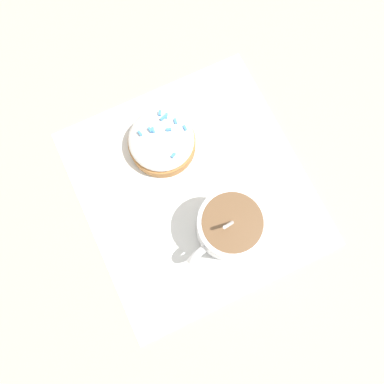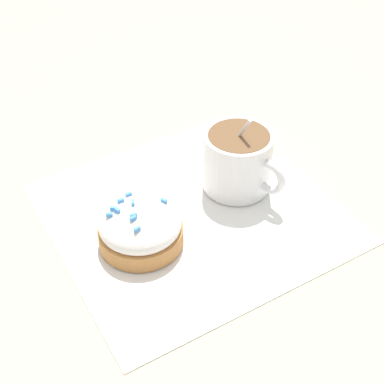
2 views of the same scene
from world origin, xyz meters
The scene contains 4 objects.
ground_plane centered at (0.00, 0.00, 0.00)m, with size 3.00×3.00×0.00m, color #C6B793.
paper_napkin centered at (0.00, 0.00, 0.00)m, with size 0.32×0.31×0.00m.
coffee_cup centered at (0.07, 0.01, 0.04)m, with size 0.08×0.11×0.10m.
frosted_pastry centered at (-0.07, -0.01, 0.02)m, with size 0.09×0.09×0.05m.
Camera 1 is at (0.10, -0.05, 0.51)m, focal length 35.00 mm.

